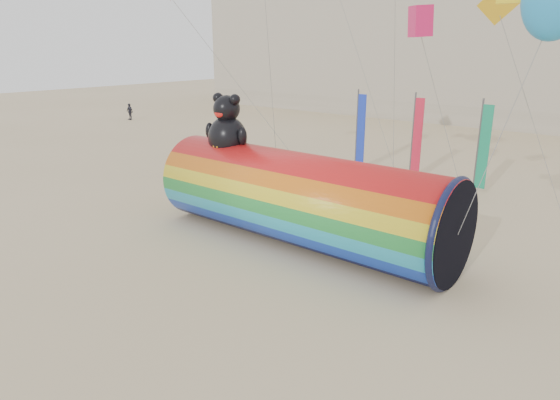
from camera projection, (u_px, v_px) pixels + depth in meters
The scene contains 4 objects.
ground at pixel (243, 269), 18.24m from camera, with size 160.00×160.00×0.00m, color #CCB58C.
hotel_building at pixel (444, 22), 56.37m from camera, with size 60.40×15.40×20.60m.
windsock_assembly at pixel (300, 196), 20.23m from camera, with size 12.91×3.93×5.95m.
festival_banners at pixel (416, 137), 29.46m from camera, with size 8.63×1.11×5.20m.
Camera 1 is at (11.60, -12.03, 7.85)m, focal length 32.00 mm.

